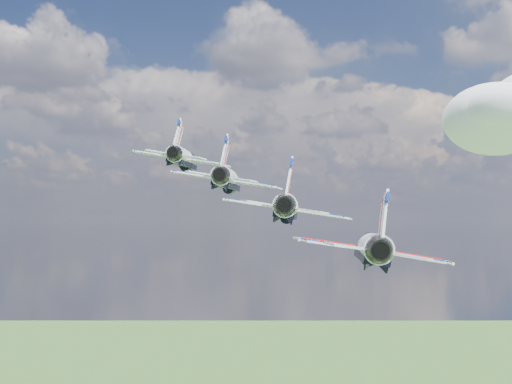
% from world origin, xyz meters
% --- Properties ---
extents(jet_0, '(14.02, 17.96, 6.52)m').
position_xyz_m(jet_0, '(3.40, 16.74, 148.99)').
color(jet_0, silver).
extents(jet_1, '(14.02, 17.96, 6.52)m').
position_xyz_m(jet_1, '(11.69, 7.17, 145.76)').
color(jet_1, white).
extents(jet_2, '(14.02, 17.96, 6.52)m').
position_xyz_m(jet_2, '(19.97, -2.40, 142.54)').
color(jet_2, silver).
extents(jet_3, '(14.02, 17.96, 6.52)m').
position_xyz_m(jet_3, '(28.26, -11.96, 139.31)').
color(jet_3, white).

